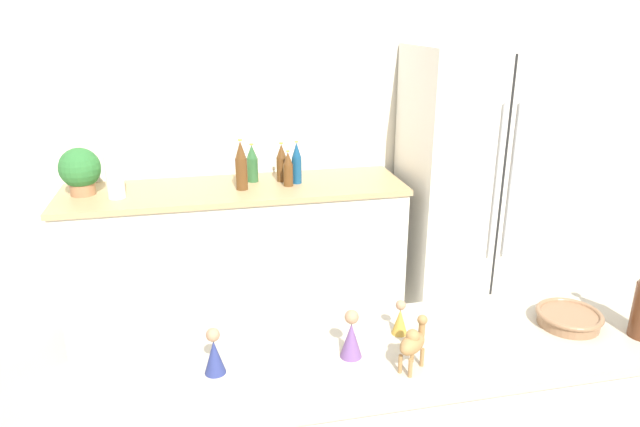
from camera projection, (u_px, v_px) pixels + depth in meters
name	position (u px, v px, depth m)	size (l,w,h in m)	color
wall_back	(271.00, 123.00, 3.83)	(8.00, 0.06, 2.55)	silver
back_counter	(238.00, 255.00, 3.74)	(2.14, 0.63, 0.94)	silver
refrigerator	(476.00, 181.00, 3.88)	(0.96, 0.69, 1.79)	silver
potted_plant	(80.00, 170.00, 3.38)	(0.24, 0.24, 0.29)	#9E6B47
paper_towel_roll	(115.00, 177.00, 3.33)	(0.10, 0.10, 0.26)	white
back_bottle_0	(288.00, 169.00, 3.57)	(0.06, 0.06, 0.23)	brown
back_bottle_1	(252.00, 164.00, 3.66)	(0.07, 0.07, 0.25)	#2D6033
back_bottle_2	(282.00, 163.00, 3.67)	(0.07, 0.07, 0.25)	brown
back_bottle_3	(241.00, 166.00, 3.48)	(0.07, 0.07, 0.31)	brown
back_bottle_4	(297.00, 163.00, 3.62)	(0.06, 0.06, 0.27)	navy
fruit_bowl	(569.00, 318.00, 1.94)	(0.22, 0.22, 0.05)	#8C6647
camel_figurine	(413.00, 342.00, 1.68)	(0.12, 0.11, 0.16)	olive
wise_man_figurine_blue	(351.00, 337.00, 1.75)	(0.07, 0.07, 0.16)	#6B4784
wise_man_figurine_crimson	(214.00, 354.00, 1.67)	(0.06, 0.06, 0.15)	navy
wise_man_figurine_purple	(400.00, 319.00, 1.88)	(0.05, 0.05, 0.12)	#B28933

